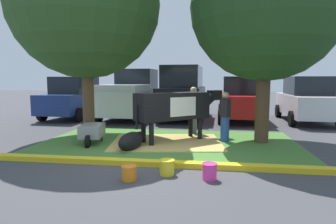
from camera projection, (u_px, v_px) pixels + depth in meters
ground_plane at (148, 159)px, 6.81m from camera, size 80.00×80.00×0.00m
grass_island at (169, 143)px, 8.56m from camera, size 7.57×4.33×0.02m
curb_yellow at (154, 163)px, 6.27m from camera, size 8.77×0.24×0.12m
hay_bedding at (167, 142)px, 8.55m from camera, size 3.51×2.84×0.04m
shade_tree_left at (85, 3)px, 9.02m from camera, size 4.75×4.75×6.67m
shade_tree_right at (266, 5)px, 8.15m from camera, size 4.35×4.35×6.19m
cow_holstein at (176, 106)px, 8.66m from camera, size 2.63×2.32×1.54m
calf_lying at (131, 141)px, 7.73m from camera, size 0.67×1.33×0.48m
person_handler at (225, 115)px, 8.63m from camera, size 0.34×0.53×1.53m
person_visitor_near at (193, 109)px, 9.93m from camera, size 0.43×0.36×1.64m
wheelbarrow at (92, 131)px, 8.36m from camera, size 0.75×1.62×0.63m
bucket_orange at (129, 173)px, 5.37m from camera, size 0.29×0.29×0.28m
bucket_yellow at (167, 167)px, 5.68m from camera, size 0.31×0.31×0.31m
bucket_pink at (210, 171)px, 5.40m from camera, size 0.29×0.29×0.32m
sedan_blue at (75, 98)px, 14.20m from camera, size 2.15×4.46×2.02m
pickup_truck_maroon at (132, 95)px, 14.24m from camera, size 2.37×5.47×2.42m
suv_black at (183, 92)px, 13.84m from camera, size 2.25×4.67×2.52m
sedan_red at (241, 99)px, 13.25m from camera, size 2.15×4.46×2.02m
sedan_silver at (307, 100)px, 12.72m from camera, size 2.15×4.46×2.02m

